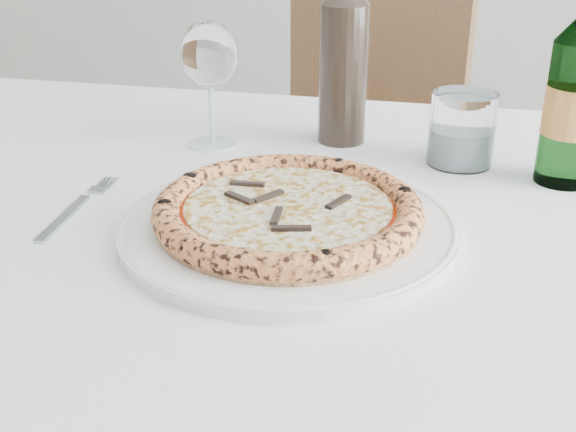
# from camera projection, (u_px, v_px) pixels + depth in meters

# --- Properties ---
(dining_table) EXTENTS (1.54, 0.91, 0.76)m
(dining_table) POSITION_uv_depth(u_px,v_px,m) (306.00, 258.00, 0.91)
(dining_table) COLOR brown
(dining_table) RESTS_ON floor
(chair_far) EXTENTS (0.56, 0.56, 0.93)m
(chair_far) POSITION_uv_depth(u_px,v_px,m) (352.00, 153.00, 1.68)
(chair_far) COLOR brown
(chair_far) RESTS_ON floor
(plate) EXTENTS (0.37, 0.37, 0.02)m
(plate) POSITION_uv_depth(u_px,v_px,m) (288.00, 225.00, 0.78)
(plate) COLOR white
(plate) RESTS_ON dining_table
(pizza) EXTENTS (0.29, 0.29, 0.03)m
(pizza) POSITION_uv_depth(u_px,v_px,m) (288.00, 211.00, 0.77)
(pizza) COLOR tan
(pizza) RESTS_ON plate
(fork) EXTENTS (0.02, 0.18, 0.00)m
(fork) POSITION_uv_depth(u_px,v_px,m) (76.00, 208.00, 0.84)
(fork) COLOR #8D97A1
(fork) RESTS_ON dining_table
(wine_glass) EXTENTS (0.08, 0.08, 0.18)m
(wine_glass) POSITION_uv_depth(u_px,v_px,m) (209.00, 57.00, 0.99)
(wine_glass) COLOR silver
(wine_glass) RESTS_ON dining_table
(tumbler) EXTENTS (0.09, 0.09, 0.10)m
(tumbler) POSITION_uv_depth(u_px,v_px,m) (461.00, 134.00, 0.96)
(tumbler) COLOR white
(tumbler) RESTS_ON dining_table
(beer_bottle) EXTENTS (0.07, 0.07, 0.28)m
(beer_bottle) POSITION_uv_depth(u_px,v_px,m) (576.00, 97.00, 0.88)
(beer_bottle) COLOR #417442
(beer_bottle) RESTS_ON dining_table
(wine_bottle) EXTENTS (0.07, 0.07, 0.28)m
(wine_bottle) POSITION_uv_depth(u_px,v_px,m) (344.00, 60.00, 1.02)
(wine_bottle) COLOR black
(wine_bottle) RESTS_ON dining_table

